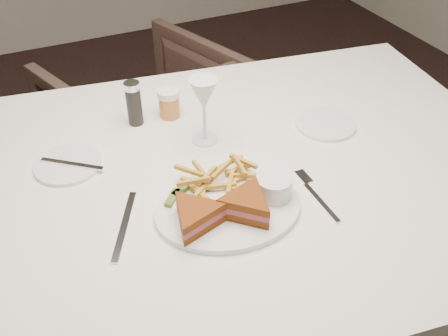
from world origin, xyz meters
TOP-DOWN VIEW (x-y plane):
  - table at (0.21, -0.08)m, footprint 1.67×1.23m
  - chair_far at (0.30, 0.80)m, footprint 0.85×0.82m
  - table_setting at (0.20, -0.11)m, footprint 0.82×0.67m

SIDE VIEW (x-z plane):
  - chair_far at x=0.30m, z-range 0.00..0.69m
  - table at x=0.21m, z-range 0.00..0.75m
  - table_setting at x=0.20m, z-range 0.70..0.88m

